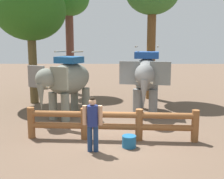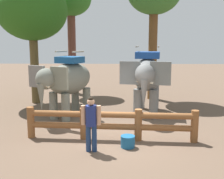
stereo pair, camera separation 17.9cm
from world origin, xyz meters
The scene contains 8 objects.
ground_plane centered at (0.00, 0.00, 0.00)m, with size 60.00×60.00×0.00m, color brown.
log_fence centered at (0.00, 0.01, 0.61)m, with size 5.62×0.56×1.05m.
elephant_near_left centered at (-1.91, 2.78, 1.58)m, with size 2.58×3.29×2.81m.
elephant_center centered at (1.48, 3.33, 1.69)m, with size 2.04×3.56×3.00m.
tourist_woman_in_black centered at (-0.54, -0.99, 0.95)m, with size 0.58×0.33×1.64m.
tree_far_left centered at (-2.61, 8.37, 5.41)m, with size 2.43×2.43×6.71m.
tree_far_right centered at (-4.09, 5.54, 4.66)m, with size 3.52×3.52×6.21m.
feed_bucket centered at (0.54, -0.64, 0.18)m, with size 0.43×0.43×0.36m.
Camera 1 is at (0.09, -8.92, 3.26)m, focal length 45.37 mm.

